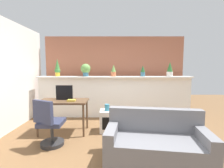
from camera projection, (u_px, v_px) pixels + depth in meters
name	position (u px, v px, depth m)	size (l,w,h in m)	color
ground_plane	(116.00, 150.00, 2.95)	(12.00, 12.00, 0.00)	brown
divider_wall	(114.00, 97.00, 4.88)	(4.52, 0.16, 1.20)	white
plant_shelf	(114.00, 77.00, 4.77)	(4.52, 0.35, 0.04)	white
brick_wall_behind	(114.00, 75.00, 5.41)	(4.52, 0.10, 2.50)	#AD664C
potted_plant_0	(57.00, 68.00, 4.76)	(0.16, 0.16, 0.51)	gold
potted_plant_1	(85.00, 69.00, 4.77)	(0.29, 0.29, 0.37)	#386B84
potted_plant_2	(113.00, 71.00, 4.75)	(0.14, 0.14, 0.34)	#C66B42
potted_plant_3	(142.00, 71.00, 4.76)	(0.13, 0.13, 0.33)	#386B84
potted_plant_4	(169.00, 69.00, 4.74)	(0.18, 0.18, 0.42)	silver
desk	(63.00, 104.00, 3.68)	(1.10, 0.60, 0.75)	brown
tv_monitor	(64.00, 93.00, 3.74)	(0.38, 0.04, 0.34)	black
office_chair	(49.00, 127.00, 3.03)	(0.52, 0.52, 0.91)	#262628
side_cube_shelf	(108.00, 121.00, 3.79)	(0.40, 0.41, 0.50)	silver
vase_on_shelf	(107.00, 107.00, 3.73)	(0.11, 0.11, 0.15)	teal
book_on_desk	(71.00, 100.00, 3.58)	(0.17, 0.13, 0.04)	gold
couch	(155.00, 144.00, 2.57)	(1.65, 0.97, 0.80)	slate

